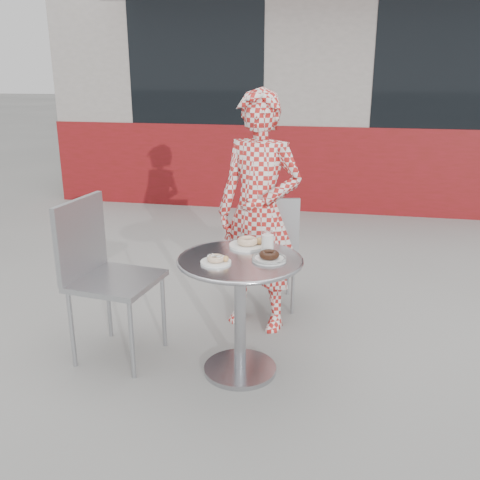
% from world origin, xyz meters
% --- Properties ---
extents(ground, '(60.00, 60.00, 0.00)m').
position_xyz_m(ground, '(0.00, 0.00, 0.00)').
color(ground, gray).
rests_on(ground, ground).
extents(storefront, '(6.02, 4.55, 3.00)m').
position_xyz_m(storefront, '(-0.00, 5.56, 1.49)').
color(storefront, gray).
rests_on(storefront, ground).
extents(bistro_table, '(0.67, 0.67, 0.68)m').
position_xyz_m(bistro_table, '(0.04, -0.03, 0.51)').
color(bistro_table, '#BCBCC1').
rests_on(bistro_table, ground).
extents(chair_far, '(0.47, 0.47, 0.83)m').
position_xyz_m(chair_far, '(0.06, 0.89, 0.26)').
color(chair_far, '#9DA0A4').
rests_on(chair_far, ground).
extents(chair_left, '(0.51, 0.50, 0.94)m').
position_xyz_m(chair_left, '(-0.70, 0.01, 0.29)').
color(chair_left, '#9DA0A4').
rests_on(chair_left, ground).
extents(seated_person, '(0.64, 0.50, 1.53)m').
position_xyz_m(seated_person, '(0.04, 0.58, 0.77)').
color(seated_person, '#AA1D1A').
rests_on(seated_person, ground).
extents(plate_far, '(0.21, 0.21, 0.05)m').
position_xyz_m(plate_far, '(0.05, 0.18, 0.70)').
color(plate_far, white).
rests_on(plate_far, bistro_table).
extents(plate_near, '(0.16, 0.16, 0.04)m').
position_xyz_m(plate_near, '(-0.07, -0.12, 0.70)').
color(plate_near, white).
rests_on(plate_near, bistro_table).
extents(plate_checker, '(0.18, 0.18, 0.05)m').
position_xyz_m(plate_checker, '(0.20, -0.02, 0.69)').
color(plate_checker, white).
rests_on(plate_checker, bistro_table).
extents(milk_cup, '(0.07, 0.07, 0.11)m').
position_xyz_m(milk_cup, '(0.17, 0.12, 0.73)').
color(milk_cup, white).
rests_on(milk_cup, bistro_table).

